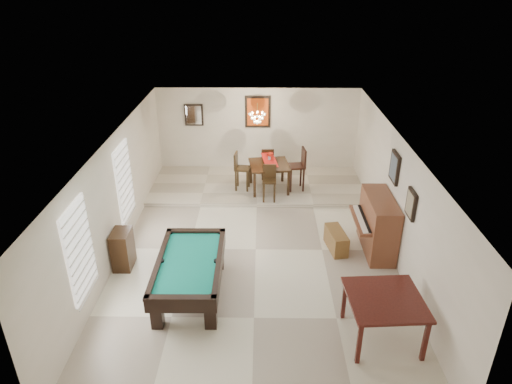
{
  "coord_description": "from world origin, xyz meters",
  "views": [
    {
      "loc": [
        0.12,
        -8.68,
        5.7
      ],
      "look_at": [
        0.0,
        0.6,
        1.15
      ],
      "focal_mm": 32.0,
      "sensor_mm": 36.0,
      "label": 1
    }
  ],
  "objects_px": {
    "dining_chair_south": "(269,184)",
    "dining_chair_north": "(267,163)",
    "upright_piano": "(371,224)",
    "dining_chair_west": "(242,171)",
    "pool_table": "(190,278)",
    "flower_vase": "(269,156)",
    "chandelier": "(257,114)",
    "piano_bench": "(336,240)",
    "dining_chair_east": "(296,169)",
    "apothecary_chest": "(123,249)",
    "dining_table": "(269,174)",
    "square_table": "(382,318)"
  },
  "relations": [
    {
      "from": "square_table",
      "to": "flower_vase",
      "type": "distance_m",
      "value": 5.95
    },
    {
      "from": "dining_chair_west",
      "to": "dining_chair_east",
      "type": "relative_size",
      "value": 0.89
    },
    {
      "from": "pool_table",
      "to": "chandelier",
      "type": "relative_size",
      "value": 3.76
    },
    {
      "from": "dining_chair_south",
      "to": "dining_chair_east",
      "type": "xyz_separation_m",
      "value": [
        0.75,
        0.7,
        0.12
      ]
    },
    {
      "from": "pool_table",
      "to": "apothecary_chest",
      "type": "distance_m",
      "value": 1.79
    },
    {
      "from": "flower_vase",
      "to": "chandelier",
      "type": "xyz_separation_m",
      "value": [
        -0.34,
        0.28,
        1.1
      ]
    },
    {
      "from": "dining_table",
      "to": "apothecary_chest",
      "type": "bearing_deg",
      "value": -130.94
    },
    {
      "from": "upright_piano",
      "to": "dining_chair_east",
      "type": "bearing_deg",
      "value": 117.1
    },
    {
      "from": "dining_chair_north",
      "to": "upright_piano",
      "type": "bearing_deg",
      "value": 120.36
    },
    {
      "from": "upright_piano",
      "to": "dining_chair_east",
      "type": "relative_size",
      "value": 1.28
    },
    {
      "from": "piano_bench",
      "to": "dining_chair_east",
      "type": "height_order",
      "value": "dining_chair_east"
    },
    {
      "from": "piano_bench",
      "to": "dining_chair_south",
      "type": "distance_m",
      "value": 2.66
    },
    {
      "from": "dining_table",
      "to": "dining_chair_west",
      "type": "xyz_separation_m",
      "value": [
        -0.75,
        -0.0,
        0.09
      ]
    },
    {
      "from": "pool_table",
      "to": "square_table",
      "type": "xyz_separation_m",
      "value": [
        3.4,
        -1.12,
        0.05
      ]
    },
    {
      "from": "apothecary_chest",
      "to": "dining_table",
      "type": "relative_size",
      "value": 0.79
    },
    {
      "from": "dining_chair_south",
      "to": "dining_chair_north",
      "type": "relative_size",
      "value": 1.01
    },
    {
      "from": "flower_vase",
      "to": "pool_table",
      "type": "bearing_deg",
      "value": -109.22
    },
    {
      "from": "apothecary_chest",
      "to": "flower_vase",
      "type": "height_order",
      "value": "flower_vase"
    },
    {
      "from": "dining_table",
      "to": "dining_chair_north",
      "type": "bearing_deg",
      "value": 93.41
    },
    {
      "from": "square_table",
      "to": "piano_bench",
      "type": "relative_size",
      "value": 1.47
    },
    {
      "from": "pool_table",
      "to": "flower_vase",
      "type": "relative_size",
      "value": 10.42
    },
    {
      "from": "pool_table",
      "to": "upright_piano",
      "type": "xyz_separation_m",
      "value": [
        3.78,
        1.64,
        0.26
      ]
    },
    {
      "from": "dining_chair_east",
      "to": "pool_table",
      "type": "bearing_deg",
      "value": -34.88
    },
    {
      "from": "apothecary_chest",
      "to": "dining_table",
      "type": "distance_m",
      "value": 4.76
    },
    {
      "from": "square_table",
      "to": "piano_bench",
      "type": "distance_m",
      "value": 2.78
    },
    {
      "from": "square_table",
      "to": "dining_chair_north",
      "type": "distance_m",
      "value": 6.64
    },
    {
      "from": "chandelier",
      "to": "dining_chair_east",
      "type": "bearing_deg",
      "value": -14.32
    },
    {
      "from": "dining_table",
      "to": "dining_chair_west",
      "type": "distance_m",
      "value": 0.75
    },
    {
      "from": "apothecary_chest",
      "to": "dining_chair_north",
      "type": "xyz_separation_m",
      "value": [
        3.07,
        4.34,
        0.18
      ]
    },
    {
      "from": "pool_table",
      "to": "upright_piano",
      "type": "relative_size",
      "value": 1.47
    },
    {
      "from": "dining_chair_north",
      "to": "piano_bench",
      "type": "bearing_deg",
      "value": 111.04
    },
    {
      "from": "square_table",
      "to": "dining_chair_south",
      "type": "height_order",
      "value": "dining_chair_south"
    },
    {
      "from": "dining_chair_north",
      "to": "dining_chair_east",
      "type": "height_order",
      "value": "dining_chair_east"
    },
    {
      "from": "piano_bench",
      "to": "dining_chair_north",
      "type": "relative_size",
      "value": 0.87
    },
    {
      "from": "pool_table",
      "to": "dining_chair_west",
      "type": "relative_size",
      "value": 2.11
    },
    {
      "from": "dining_chair_west",
      "to": "dining_chair_north",
      "type": "bearing_deg",
      "value": -36.23
    },
    {
      "from": "upright_piano",
      "to": "dining_chair_west",
      "type": "relative_size",
      "value": 1.44
    },
    {
      "from": "flower_vase",
      "to": "piano_bench",
      "type": "bearing_deg",
      "value": -62.9
    },
    {
      "from": "square_table",
      "to": "flower_vase",
      "type": "bearing_deg",
      "value": 108.1
    },
    {
      "from": "piano_bench",
      "to": "chandelier",
      "type": "xyz_separation_m",
      "value": [
        -1.81,
        3.16,
        1.97
      ]
    },
    {
      "from": "pool_table",
      "to": "square_table",
      "type": "distance_m",
      "value": 3.58
    },
    {
      "from": "flower_vase",
      "to": "dining_chair_east",
      "type": "relative_size",
      "value": 0.18
    },
    {
      "from": "square_table",
      "to": "dining_chair_east",
      "type": "height_order",
      "value": "dining_chair_east"
    },
    {
      "from": "flower_vase",
      "to": "dining_chair_west",
      "type": "distance_m",
      "value": 0.87
    },
    {
      "from": "dining_chair_south",
      "to": "dining_chair_east",
      "type": "distance_m",
      "value": 1.03
    },
    {
      "from": "apothecary_chest",
      "to": "dining_chair_east",
      "type": "xyz_separation_m",
      "value": [
        3.86,
        3.6,
        0.3
      ]
    },
    {
      "from": "upright_piano",
      "to": "dining_chair_east",
      "type": "distance_m",
      "value": 3.22
    },
    {
      "from": "square_table",
      "to": "upright_piano",
      "type": "bearing_deg",
      "value": 82.19
    },
    {
      "from": "pool_table",
      "to": "chandelier",
      "type": "xyz_separation_m",
      "value": [
        1.23,
        4.78,
        1.82
      ]
    },
    {
      "from": "dining_chair_north",
      "to": "dining_chair_west",
      "type": "xyz_separation_m",
      "value": [
        -0.7,
        -0.75,
        0.05
      ]
    }
  ]
}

